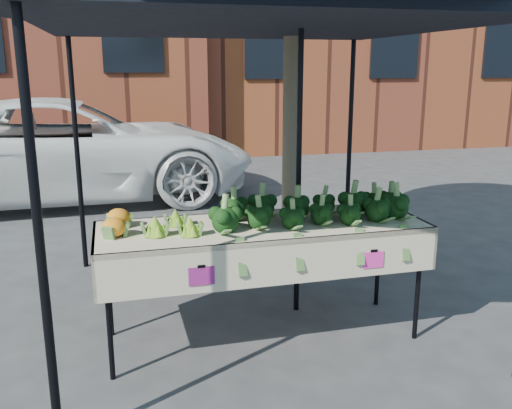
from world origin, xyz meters
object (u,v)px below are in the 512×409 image
object	(u,v)px
table	(262,282)
street_tree	(291,53)
vehicle	(57,10)
canopy	(254,151)

from	to	relation	value
table	street_tree	bearing A→B (deg)	65.68
vehicle	canopy	bearing A→B (deg)	-161.65
table	street_tree	xyz separation A→B (m)	(0.66, 1.45, 1.70)
table	canopy	world-z (taller)	canopy
canopy	vehicle	world-z (taller)	vehicle
canopy	street_tree	size ratio (longest dim) A/B	0.74
canopy	vehicle	size ratio (longest dim) A/B	0.56
table	street_tree	size ratio (longest dim) A/B	0.56
vehicle	street_tree	size ratio (longest dim) A/B	1.31
table	vehicle	bearing A→B (deg)	108.79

